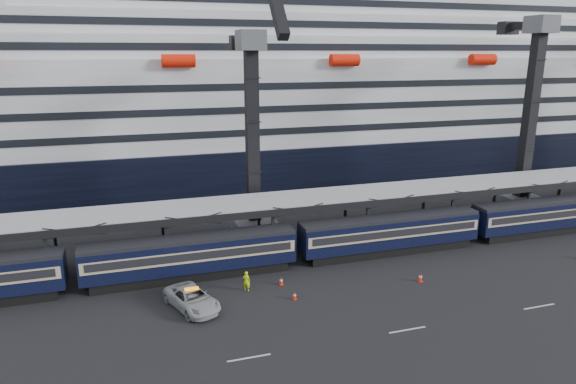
{
  "coord_description": "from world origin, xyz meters",
  "views": [
    {
      "loc": [
        -32.57,
        -33.66,
        19.82
      ],
      "look_at": [
        -18.86,
        10.0,
        7.33
      ],
      "focal_mm": 32.0,
      "sensor_mm": 36.0,
      "label": 1
    }
  ],
  "objects": [
    {
      "name": "train",
      "position": [
        -4.65,
        10.0,
        2.2
      ],
      "size": [
        133.05,
        3.0,
        4.05
      ],
      "color": "black",
      "rests_on": "ground"
    },
    {
      "name": "traffic_cone_c",
      "position": [
        -20.44,
        3.13,
        0.35
      ],
      "size": [
        0.35,
        0.35,
        0.71
      ],
      "color": "#FF1D08",
      "rests_on": "ground"
    },
    {
      "name": "traffic_cone_d",
      "position": [
        -8.62,
        3.05,
        0.41
      ],
      "size": [
        0.42,
        0.42,
        0.84
      ],
      "color": "#FF1D08",
      "rests_on": "ground"
    },
    {
      "name": "traffic_cone_b",
      "position": [
        -20.7,
        6.16,
        0.37
      ],
      "size": [
        0.37,
        0.37,
        0.74
      ],
      "color": "#FF1D08",
      "rests_on": "ground"
    },
    {
      "name": "cruise_ship",
      "position": [
        -1.08,
        45.99,
        12.34
      ],
      "size": [
        214.09,
        28.84,
        34.0
      ],
      "color": "black",
      "rests_on": "ground"
    },
    {
      "name": "crane_dark_near",
      "position": [
        -20.0,
        18.59,
        11.93
      ],
      "size": [
        4.5,
        17.75,
        35.08
      ],
      "color": "#505459",
      "rests_on": "ground"
    },
    {
      "name": "worker",
      "position": [
        -23.88,
        5.94,
        0.88
      ],
      "size": [
        0.77,
        0.71,
        1.76
      ],
      "primitive_type": "imported",
      "rotation": [
        0.0,
        0.0,
        2.54
      ],
      "color": "#D3F90D",
      "rests_on": "ground"
    },
    {
      "name": "canopy",
      "position": [
        0.0,
        14.0,
        5.25
      ],
      "size": [
        130.0,
        6.25,
        5.53
      ],
      "color": "gray",
      "rests_on": "ground"
    },
    {
      "name": "ground",
      "position": [
        0.0,
        0.0,
        0.0
      ],
      "size": [
        260.0,
        260.0,
        0.0
      ],
      "primitive_type": "plane",
      "color": "black",
      "rests_on": "ground"
    },
    {
      "name": "pickup_truck",
      "position": [
        -28.73,
        4.13,
        0.81
      ],
      "size": [
        4.56,
        6.37,
        1.61
      ],
      "primitive_type": "imported",
      "rotation": [
        0.0,
        0.0,
        0.36
      ],
      "color": "#9DA0A4",
      "rests_on": "ground"
    },
    {
      "name": "crane_dark_mid",
      "position": [
        15.0,
        17.59,
        13.36
      ],
      "size": [
        4.5,
        18.24,
        39.64
      ],
      "color": "#505459",
      "rests_on": "ground"
    }
  ]
}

